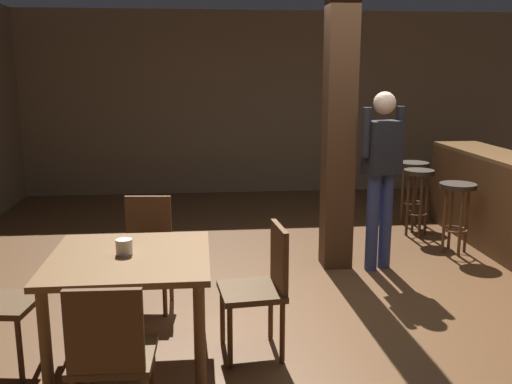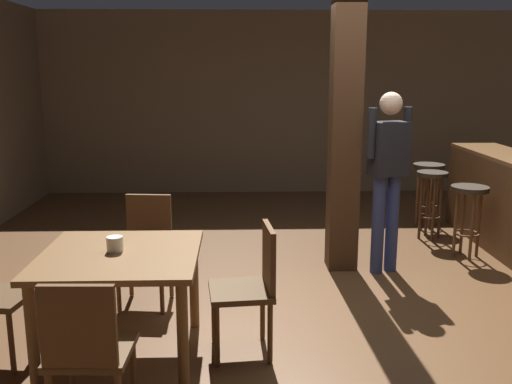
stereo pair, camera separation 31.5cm
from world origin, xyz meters
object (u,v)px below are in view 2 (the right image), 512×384
(chair_east, at_px, (252,283))
(napkin_cup, at_px, (115,244))
(standing_person, at_px, (388,170))
(bar_counter, at_px, (506,204))
(bar_stool_mid, at_px, (432,189))
(chair_south, at_px, (87,348))
(chair_north, at_px, (147,244))
(dining_table, at_px, (121,268))
(bar_stool_far, at_px, (428,179))
(bar_stool_near, at_px, (469,203))

(chair_east, relative_size, napkin_cup, 8.28)
(standing_person, bearing_deg, bar_counter, 22.87)
(chair_east, bearing_deg, napkin_cup, -179.86)
(napkin_cup, distance_m, bar_stool_mid, 4.03)
(chair_south, xyz_separation_m, napkin_cup, (-0.03, 0.90, 0.28))
(chair_north, distance_m, bar_counter, 3.83)
(bar_stool_mid, bearing_deg, bar_counter, -35.73)
(dining_table, distance_m, chair_east, 0.88)
(dining_table, bearing_deg, bar_stool_mid, 41.89)
(dining_table, height_order, bar_stool_far, bar_stool_far)
(bar_stool_near, bearing_deg, chair_south, -137.59)
(dining_table, distance_m, bar_counter, 4.25)
(bar_stool_far, bearing_deg, chair_north, -143.54)
(chair_east, relative_size, bar_stool_near, 1.18)
(standing_person, xyz_separation_m, bar_counter, (1.45, 0.61, -0.48))
(chair_south, bearing_deg, chair_east, 45.81)
(dining_table, bearing_deg, chair_east, 1.81)
(bar_stool_mid, distance_m, bar_stool_far, 0.57)
(bar_counter, distance_m, bar_stool_far, 1.14)
(chair_south, height_order, bar_stool_near, chair_south)
(chair_east, relative_size, bar_counter, 0.38)
(bar_stool_near, xyz_separation_m, bar_stool_far, (-0.02, 1.23, 0.02))
(chair_east, relative_size, standing_person, 0.52)
(dining_table, height_order, chair_north, chair_north)
(bar_stool_near, distance_m, bar_stool_far, 1.23)
(chair_east, xyz_separation_m, standing_person, (1.31, 1.58, 0.50))
(dining_table, bearing_deg, napkin_cup, 144.03)
(napkin_cup, relative_size, bar_stool_mid, 0.14)
(chair_south, xyz_separation_m, chair_east, (0.88, 0.90, 0.00))
(napkin_cup, bearing_deg, chair_north, 86.49)
(bar_stool_near, bearing_deg, bar_stool_mid, 103.53)
(chair_south, relative_size, standing_person, 0.52)
(dining_table, height_order, chair_east, chair_east)
(bar_counter, distance_m, bar_stool_mid, 0.80)
(chair_north, xyz_separation_m, bar_stool_far, (3.11, 2.30, 0.09))
(bar_stool_mid, height_order, bar_stool_far, bar_stool_mid)
(dining_table, bearing_deg, standing_person, 36.28)
(chair_south, distance_m, standing_person, 3.34)
(chair_north, relative_size, bar_counter, 0.38)
(chair_south, relative_size, bar_counter, 0.38)
(chair_south, distance_m, chair_east, 1.26)
(chair_south, xyz_separation_m, bar_stool_far, (3.13, 4.10, 0.09))
(chair_south, relative_size, bar_stool_mid, 1.13)
(napkin_cup, xyz_separation_m, bar_stool_far, (3.17, 3.21, -0.19))
(dining_table, bearing_deg, bar_stool_near, 32.51)
(napkin_cup, height_order, bar_stool_mid, napkin_cup)
(dining_table, distance_m, bar_stool_mid, 4.01)
(standing_person, xyz_separation_m, bar_stool_mid, (0.80, 1.08, -0.42))
(chair_south, bearing_deg, bar_counter, 40.33)
(chair_north, height_order, napkin_cup, chair_north)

